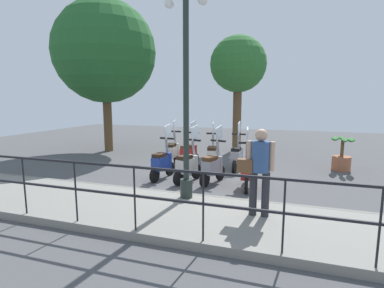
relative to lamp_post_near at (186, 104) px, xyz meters
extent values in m
plane|color=#4C4C4F|center=(2.40, 0.24, -2.16)|extent=(28.00, 28.00, 0.00)
cube|color=gray|center=(-0.80, 0.24, -2.08)|extent=(2.20, 20.00, 0.15)
cube|color=slate|center=(0.25, 0.24, -2.08)|extent=(0.10, 20.00, 0.15)
cube|color=black|center=(-1.80, 0.24, -0.96)|extent=(0.04, 16.00, 0.04)
cube|color=black|center=(-1.80, 0.24, -1.43)|extent=(0.04, 16.00, 0.04)
cylinder|color=black|center=(-1.80, -3.19, -1.48)|extent=(0.03, 0.03, 1.05)
cylinder|color=black|center=(-1.80, -2.05, -1.48)|extent=(0.03, 0.03, 1.05)
cylinder|color=black|center=(-1.80, -0.90, -1.48)|extent=(0.03, 0.03, 1.05)
cylinder|color=black|center=(-1.80, 0.24, -1.48)|extent=(0.03, 0.03, 1.05)
cylinder|color=black|center=(-1.80, 1.38, -1.48)|extent=(0.03, 0.03, 1.05)
cylinder|color=black|center=(-1.80, 2.52, -1.48)|extent=(0.03, 0.03, 1.05)
cylinder|color=#232D28|center=(0.00, 0.00, -1.81)|extent=(0.26, 0.26, 0.40)
cylinder|color=#232D28|center=(0.00, 0.00, 0.19)|extent=(0.12, 0.12, 4.39)
sphere|color=white|center=(0.00, -0.35, 1.99)|extent=(0.20, 0.20, 0.20)
sphere|color=white|center=(0.00, 0.35, 1.99)|extent=(0.20, 0.20, 0.20)
cylinder|color=#28282D|center=(-0.54, -1.70, -1.60)|extent=(0.14, 0.14, 0.82)
cylinder|color=#28282D|center=(-0.53, -1.48, -1.60)|extent=(0.14, 0.14, 0.82)
cylinder|color=#335184|center=(-0.54, -1.59, -0.91)|extent=(0.33, 0.33, 0.55)
sphere|color=tan|center=(-0.54, -1.59, -0.53)|extent=(0.22, 0.22, 0.22)
cylinder|color=tan|center=(-0.54, -1.79, -0.90)|extent=(0.09, 0.09, 0.52)
cylinder|color=tan|center=(-0.53, -1.39, -0.90)|extent=(0.09, 0.09, 0.52)
cube|color=brown|center=(-0.58, -1.33, -1.09)|extent=(0.15, 0.28, 0.24)
cylinder|color=brown|center=(5.15, 5.40, -0.86)|extent=(0.36, 0.36, 2.59)
sphere|color=#235B28|center=(5.15, 5.40, 2.01)|extent=(4.21, 4.21, 4.21)
cylinder|color=brown|center=(6.93, 0.15, -0.76)|extent=(0.36, 0.36, 2.80)
sphere|color=#2D6B2D|center=(6.93, 0.15, 1.52)|extent=(2.35, 2.35, 2.35)
cylinder|color=#9E5B3D|center=(4.42, -3.64, -1.93)|extent=(0.56, 0.56, 0.45)
cylinder|color=brown|center=(4.42, -3.64, -1.46)|extent=(0.10, 0.10, 0.50)
ellipsoid|color=#2D6B2D|center=(4.67, -3.64, -1.16)|extent=(0.56, 0.16, 0.10)
ellipsoid|color=#2D6B2D|center=(4.17, -3.64, -1.16)|extent=(0.56, 0.16, 0.10)
ellipsoid|color=#2D6B2D|center=(4.42, -3.39, -1.16)|extent=(0.56, 0.16, 0.10)
ellipsoid|color=#2D6B2D|center=(4.42, -3.89, -1.16)|extent=(0.56, 0.16, 0.10)
ellipsoid|color=#2D6B2D|center=(4.60, -3.46, -1.16)|extent=(0.56, 0.16, 0.10)
ellipsoid|color=#2D6B2D|center=(4.24, -3.82, -1.16)|extent=(0.56, 0.16, 0.10)
cylinder|color=black|center=(1.96, -1.01, -1.96)|extent=(0.41, 0.14, 0.40)
cylinder|color=black|center=(1.14, -1.12, -1.96)|extent=(0.41, 0.14, 0.40)
cube|color=#B21E1E|center=(1.47, -1.08, -1.68)|extent=(0.63, 0.36, 0.36)
cube|color=#B21E1E|center=(1.75, -1.04, -1.66)|extent=(0.16, 0.31, 0.44)
cube|color=black|center=(1.40, -1.09, -1.45)|extent=(0.43, 0.31, 0.10)
cylinder|color=gray|center=(1.81, -1.03, -1.30)|extent=(0.19, 0.10, 0.55)
cube|color=black|center=(1.81, -1.03, -1.03)|extent=(0.12, 0.44, 0.05)
cube|color=silver|center=(1.87, -1.02, -0.83)|extent=(0.39, 0.09, 0.42)
cylinder|color=black|center=(2.11, -0.26, -1.96)|extent=(0.41, 0.19, 0.40)
cylinder|color=black|center=(1.31, -0.04, -1.96)|extent=(0.41, 0.19, 0.40)
cube|color=gray|center=(1.63, -0.13, -1.68)|extent=(0.65, 0.43, 0.36)
cube|color=gray|center=(1.91, -0.21, -1.66)|extent=(0.20, 0.32, 0.44)
cube|color=#4C2D19|center=(1.56, -0.11, -1.45)|extent=(0.46, 0.36, 0.10)
cylinder|color=gray|center=(1.97, -0.22, -1.30)|extent=(0.19, 0.12, 0.55)
cube|color=black|center=(1.97, -0.22, -1.03)|extent=(0.18, 0.44, 0.05)
cube|color=silver|center=(2.02, -0.24, -0.83)|extent=(0.38, 0.13, 0.42)
cylinder|color=black|center=(2.04, 0.41, -1.96)|extent=(0.41, 0.19, 0.40)
cylinder|color=black|center=(1.24, 0.65, -1.96)|extent=(0.41, 0.19, 0.40)
cube|color=beige|center=(1.56, 0.55, -1.68)|extent=(0.66, 0.44, 0.36)
cube|color=beige|center=(1.83, 0.47, -1.66)|extent=(0.20, 0.32, 0.44)
cube|color=black|center=(1.49, 0.58, -1.45)|extent=(0.46, 0.37, 0.10)
cylinder|color=gray|center=(1.89, 0.45, -1.30)|extent=(0.20, 0.12, 0.55)
cube|color=black|center=(1.89, 0.45, -1.03)|extent=(0.19, 0.44, 0.05)
cube|color=silver|center=(1.95, 0.43, -0.83)|extent=(0.38, 0.14, 0.42)
cylinder|color=black|center=(2.12, 1.27, -1.96)|extent=(0.41, 0.13, 0.40)
cylinder|color=black|center=(1.30, 1.37, -1.96)|extent=(0.41, 0.13, 0.40)
cube|color=navy|center=(1.63, 1.33, -1.68)|extent=(0.63, 0.35, 0.36)
cube|color=navy|center=(1.91, 1.30, -1.66)|extent=(0.16, 0.31, 0.44)
cube|color=black|center=(1.56, 1.34, -1.45)|extent=(0.43, 0.31, 0.10)
cylinder|color=gray|center=(1.97, 1.29, -1.30)|extent=(0.19, 0.09, 0.55)
cube|color=black|center=(1.97, 1.29, -1.03)|extent=(0.12, 0.44, 0.05)
cube|color=silver|center=(2.03, 1.28, -0.83)|extent=(0.39, 0.08, 0.42)
cylinder|color=black|center=(3.78, -0.50, -1.96)|extent=(0.40, 0.08, 0.40)
cylinder|color=black|center=(2.95, -0.50, -1.96)|extent=(0.40, 0.08, 0.40)
cube|color=gray|center=(3.28, -0.50, -1.68)|extent=(0.60, 0.28, 0.36)
cube|color=gray|center=(3.57, -0.50, -1.66)|extent=(0.12, 0.30, 0.44)
cube|color=black|center=(3.21, -0.50, -1.45)|extent=(0.40, 0.26, 0.10)
cylinder|color=gray|center=(3.63, -0.50, -1.30)|extent=(0.18, 0.07, 0.55)
cube|color=black|center=(3.63, -0.50, -1.03)|extent=(0.06, 0.44, 0.05)
cube|color=silver|center=(3.69, -0.50, -0.83)|extent=(0.39, 0.03, 0.42)
cylinder|color=black|center=(3.69, 0.35, -1.96)|extent=(0.41, 0.15, 0.40)
cylinder|color=black|center=(2.87, 0.21, -1.96)|extent=(0.41, 0.15, 0.40)
cube|color=beige|center=(3.20, 0.27, -1.68)|extent=(0.64, 0.38, 0.36)
cube|color=beige|center=(3.49, 0.31, -1.66)|extent=(0.17, 0.32, 0.44)
cube|color=black|center=(3.13, 0.25, -1.45)|extent=(0.44, 0.32, 0.10)
cylinder|color=gray|center=(3.55, 0.32, -1.30)|extent=(0.19, 0.10, 0.55)
cube|color=black|center=(3.55, 0.32, -1.03)|extent=(0.13, 0.44, 0.05)
cube|color=silver|center=(3.60, 0.33, -0.83)|extent=(0.39, 0.09, 0.42)
cylinder|color=black|center=(3.71, 1.00, -1.96)|extent=(0.41, 0.15, 0.40)
cylinder|color=black|center=(2.89, 1.15, -1.96)|extent=(0.41, 0.15, 0.40)
cube|color=#B21E1E|center=(3.22, 1.09, -1.68)|extent=(0.64, 0.39, 0.36)
cube|color=#B21E1E|center=(3.50, 1.03, -1.66)|extent=(0.17, 0.32, 0.44)
cube|color=#4C2D19|center=(3.15, 1.10, -1.45)|extent=(0.44, 0.33, 0.10)
cylinder|color=gray|center=(3.56, 1.02, -1.30)|extent=(0.19, 0.10, 0.55)
cube|color=black|center=(3.56, 1.02, -1.03)|extent=(0.14, 0.44, 0.05)
cube|color=silver|center=(3.62, 1.01, -0.83)|extent=(0.39, 0.10, 0.42)
cylinder|color=black|center=(3.86, 1.76, -1.96)|extent=(0.41, 0.11, 0.40)
cylinder|color=black|center=(3.04, 1.69, -1.96)|extent=(0.41, 0.11, 0.40)
cube|color=beige|center=(3.36, 1.72, -1.68)|extent=(0.62, 0.33, 0.36)
cube|color=beige|center=(3.65, 1.74, -1.66)|extent=(0.14, 0.31, 0.44)
cube|color=black|center=(3.29, 1.71, -1.45)|extent=(0.42, 0.29, 0.10)
cylinder|color=gray|center=(3.71, 1.74, -1.30)|extent=(0.19, 0.08, 0.55)
cube|color=black|center=(3.71, 1.74, -1.03)|extent=(0.10, 0.44, 0.05)
cube|color=silver|center=(3.77, 1.75, -0.83)|extent=(0.39, 0.06, 0.42)
camera|label=1|loc=(-5.87, -2.09, 0.12)|focal=28.00mm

